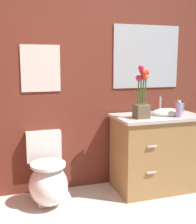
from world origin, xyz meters
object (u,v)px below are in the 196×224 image
Objects in this scene: wall_poster at (41,68)px; soap_bottle at (179,109)px; vanity_cabinet at (156,151)px; toilet at (48,179)px; wall_mirror at (146,57)px; lotion_bottle at (181,108)px; flower_vase at (142,99)px.

soap_bottle is at bearing -18.52° from wall_poster.
vanity_cabinet is 0.53m from soap_bottle.
wall_poster is (-1.35, 0.45, 0.42)m from soap_bottle.
wall_mirror is (1.19, 0.27, 1.21)m from toilet.
soap_bottle is (0.15, -0.16, 0.48)m from vanity_cabinet.
wall_poster reaches higher than lotion_bottle.
flower_vase is 3.06× the size of soap_bottle.
toilet is 0.69× the size of vanity_cabinet.
toilet is 3.92× the size of soap_bottle.
toilet is 1.72m from wall_mirror.
flower_vase is at bearing -6.77° from toilet.
lotion_bottle is 0.32× the size of wall_poster.
vanity_cabinet reaches higher than toilet.
flower_vase is at bearing -21.72° from wall_poster.
toilet is at bearing 178.03° from lotion_bottle.
toilet is 1.52m from soap_bottle.
vanity_cabinet is 1.53m from wall_poster.
soap_bottle is 1.49m from wall_poster.
vanity_cabinet is (1.20, -0.03, 0.18)m from toilet.
toilet is 1.12m from wall_poster.
toilet is at bearing 173.23° from flower_vase.
flower_vase reaches higher than soap_bottle.
wall_mirror is at bearing 90.55° from vanity_cabinet.
vanity_cabinet is 1.07m from wall_mirror.
vanity_cabinet is 6.63× the size of lotion_bottle.
wall_poster reaches higher than flower_vase.
wall_mirror is (0.24, 0.38, 0.42)m from flower_vase.
wall_poster is 0.59× the size of wall_mirror.
wall_mirror reaches higher than vanity_cabinet.
soap_bottle reaches higher than toilet.
vanity_cabinet reaches higher than lotion_bottle.
flower_vase is (-0.24, -0.09, 0.60)m from vanity_cabinet.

